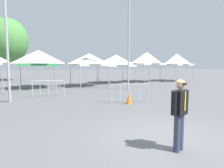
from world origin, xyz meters
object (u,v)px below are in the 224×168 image
canopy_tent_behind_left (39,58)px  canopy_tent_left_of_center (177,59)px  tree_behind_tents_right (7,40)px  traffic_cone_lot_center (129,99)px  crowd_barrier_near_person (48,85)px  canopy_tent_behind_center (147,58)px  light_pole_opposite_side (129,33)px  person_foreground (180,110)px  canopy_tent_behind_right (89,60)px  crowd_barrier_mid_lot (130,90)px  canopy_tent_far_left (116,61)px

canopy_tent_behind_left → canopy_tent_left_of_center: (16.36, -0.06, 0.03)m
tree_behind_tents_right → traffic_cone_lot_center: tree_behind_tents_right is taller
tree_behind_tents_right → crowd_barrier_near_person: size_ratio=3.79×
canopy_tent_behind_left → canopy_tent_behind_center: canopy_tent_behind_center is taller
traffic_cone_lot_center → tree_behind_tents_right: bearing=107.5°
light_pole_opposite_side → tree_behind_tents_right: bearing=122.7°
tree_behind_tents_right → person_foreground: bearing=-80.6°
canopy_tent_behind_center → crowd_barrier_near_person: (-12.37, -5.85, -2.06)m
person_foreground → tree_behind_tents_right: 25.25m
canopy_tent_behind_center → tree_behind_tents_right: tree_behind_tents_right is taller
canopy_tent_behind_right → tree_behind_tents_right: (-7.09, 10.12, 2.52)m
light_pole_opposite_side → traffic_cone_lot_center: 7.33m
tree_behind_tents_right → crowd_barrier_mid_lot: tree_behind_tents_right is taller
canopy_tent_behind_right → crowd_barrier_mid_lot: (-0.93, -8.83, -1.81)m
canopy_tent_behind_right → crowd_barrier_mid_lot: canopy_tent_behind_right is taller
canopy_tent_far_left → canopy_tent_behind_left: bearing=-173.2°
canopy_tent_behind_right → canopy_tent_left_of_center: (11.82, 0.53, 0.15)m
person_foreground → canopy_tent_behind_right: bearing=78.2°
canopy_tent_left_of_center → crowd_barrier_mid_lot: size_ratio=1.79×
crowd_barrier_near_person → crowd_barrier_mid_lot: (3.64, -4.27, 0.00)m
tree_behind_tents_right → traffic_cone_lot_center: bearing=-72.5°
canopy_tent_left_of_center → person_foreground: (-14.84, -15.00, -1.68)m
canopy_tent_behind_left → crowd_barrier_mid_lot: canopy_tent_behind_left is taller
tree_behind_tents_right → crowd_barrier_near_person: (2.53, -14.68, -4.33)m
crowd_barrier_near_person → traffic_cone_lot_center: 5.66m
light_pole_opposite_side → crowd_barrier_mid_lot: bearing=-120.7°
light_pole_opposite_side → crowd_barrier_mid_lot: 6.89m
canopy_tent_behind_left → canopy_tent_behind_center: size_ratio=0.96×
canopy_tent_left_of_center → crowd_barrier_near_person: canopy_tent_left_of_center is taller
canopy_tent_behind_center → crowd_barrier_near_person: canopy_tent_behind_center is taller
canopy_tent_left_of_center → traffic_cone_lot_center: bearing=-143.6°
light_pole_opposite_side → canopy_tent_left_of_center: bearing=24.5°
canopy_tent_behind_left → canopy_tent_behind_center: (12.34, 0.70, 0.12)m
canopy_tent_behind_center → canopy_tent_left_of_center: canopy_tent_behind_center is taller
canopy_tent_far_left → light_pole_opposite_side: size_ratio=0.44×
crowd_barrier_mid_lot → light_pole_opposite_side: bearing=59.3°
canopy_tent_behind_left → tree_behind_tents_right: size_ratio=0.44×
light_pole_opposite_side → tree_behind_tents_right: size_ratio=1.05×
canopy_tent_behind_right → person_foreground: (-3.02, -14.47, -1.53)m
canopy_tent_behind_center → tree_behind_tents_right: (-14.90, 8.83, 2.27)m
canopy_tent_left_of_center → tree_behind_tents_right: bearing=153.1°
crowd_barrier_near_person → canopy_tent_behind_left: bearing=89.7°
canopy_tent_behind_left → tree_behind_tents_right: tree_behind_tents_right is taller
canopy_tent_behind_right → crowd_barrier_near_person: bearing=-135.0°
crowd_barrier_near_person → canopy_tent_far_left: bearing=36.3°
canopy_tent_behind_left → canopy_tent_behind_right: bearing=-7.5°
canopy_tent_behind_left → traffic_cone_lot_center: bearing=-70.1°
light_pole_opposite_side → crowd_barrier_near_person: 7.64m
canopy_tent_behind_center → tree_behind_tents_right: 17.46m
canopy_tent_behind_left → tree_behind_tents_right: (-2.56, 9.52, 2.40)m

